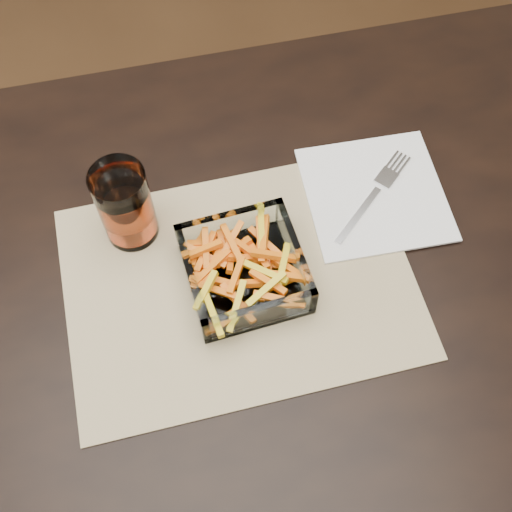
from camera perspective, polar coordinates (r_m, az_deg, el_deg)
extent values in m
plane|color=#331E0F|center=(1.54, -3.87, -16.63)|extent=(4.50, 4.50, 0.00)
cube|color=black|center=(0.84, -6.89, -6.34)|extent=(1.60, 0.90, 0.03)
cylinder|color=black|center=(1.51, 20.33, 7.21)|extent=(0.06, 0.06, 0.72)
cube|color=tan|center=(0.84, -1.51, -2.30)|extent=(0.45, 0.34, 0.00)
cube|color=white|center=(0.83, -1.02, -1.92)|extent=(0.15, 0.15, 0.01)
cube|color=white|center=(0.85, -2.34, 2.75)|extent=(0.15, 0.02, 0.06)
cube|color=white|center=(0.79, 0.35, -5.39)|extent=(0.15, 0.02, 0.06)
cube|color=white|center=(0.81, -5.67, -2.41)|extent=(0.02, 0.15, 0.06)
cube|color=white|center=(0.82, 3.49, 0.05)|extent=(0.02, 0.15, 0.06)
cylinder|color=white|center=(0.84, -11.57, 4.47)|extent=(0.07, 0.07, 0.12)
cylinder|color=#B83F1A|center=(0.85, -11.40, 3.97)|extent=(0.06, 0.06, 0.08)
cube|color=white|center=(0.92, 10.52, 5.44)|extent=(0.20, 0.20, 0.00)
cube|color=silver|center=(0.89, 9.07, 3.59)|extent=(0.09, 0.08, 0.00)
cube|color=silver|center=(0.93, 11.52, 6.84)|extent=(0.04, 0.04, 0.00)
cube|color=silver|center=(0.95, 12.00, 8.42)|extent=(0.03, 0.03, 0.00)
cube|color=silver|center=(0.95, 12.34, 8.23)|extent=(0.03, 0.03, 0.00)
cube|color=silver|center=(0.95, 12.68, 8.04)|extent=(0.03, 0.03, 0.00)
cube|color=silver|center=(0.95, 13.02, 7.84)|extent=(0.03, 0.03, 0.00)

